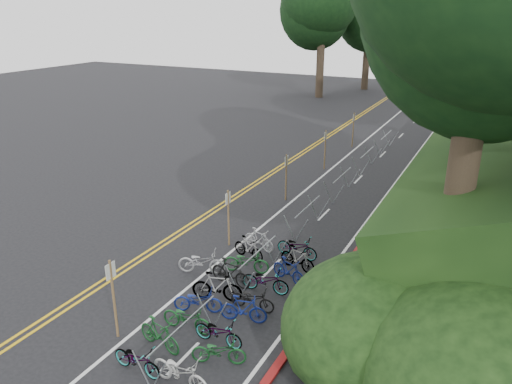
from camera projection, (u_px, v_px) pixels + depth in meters
ground at (143, 298)px, 17.50m from camera, size 120.00×120.00×0.00m
road_markings at (279, 205)px, 25.65m from camera, size 7.47×80.00×0.01m
red_curb at (386, 209)px, 25.07m from camera, size 0.25×28.00×0.10m
bike_rack_front at (183, 332)px, 14.33m from camera, size 1.11×3.31×1.11m
bike_racks_rest at (342, 180)px, 26.77m from camera, size 1.14×23.00×1.17m
signpost_near at (113, 294)px, 14.95m from camera, size 0.08×0.40×2.65m
signposts_rest at (307, 159)px, 28.43m from camera, size 0.08×18.40×2.50m
bike_front at (202, 262)px, 18.99m from camera, size 1.21×1.95×0.97m
bike_valet at (233, 293)px, 16.96m from camera, size 3.18×10.11×1.08m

